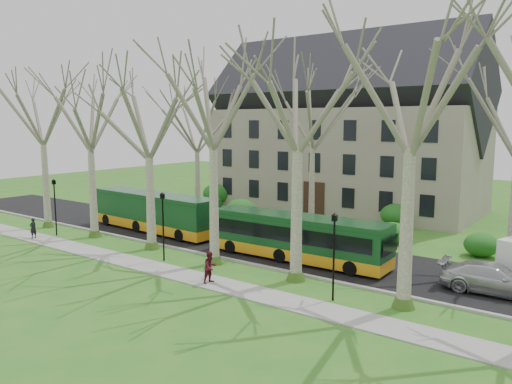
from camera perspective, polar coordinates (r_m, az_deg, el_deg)
ground at (r=29.36m, az=-0.86°, el=-9.32°), size 120.00×120.00×0.00m
sidewalk at (r=27.51m, az=-4.07°, el=-10.49°), size 70.00×2.00×0.06m
road at (r=33.72m, az=4.85°, el=-6.99°), size 80.00×8.00×0.06m
curb at (r=30.50m, az=0.87°, el=-8.52°), size 80.00×0.25×0.14m
building at (r=51.69m, az=10.09°, el=7.15°), size 26.50×12.20×16.00m
tree_row_verge at (r=28.32m, az=-0.52°, el=4.47°), size 49.00×7.00×14.00m
tree_row_far at (r=38.10m, az=7.60°, el=3.82°), size 33.00×7.00×12.00m
lamp_row at (r=27.93m, az=-2.11°, el=-4.77°), size 36.22×0.22×4.30m
hedges at (r=42.97m, az=5.51°, el=-2.40°), size 30.60×8.60×2.00m
bus_lead at (r=40.78m, az=-11.60°, el=-2.19°), size 12.70×3.30×3.14m
bus_follow at (r=31.68m, az=4.80°, el=-5.17°), size 11.87×2.70×2.96m
sedan at (r=28.49m, az=25.58°, el=-8.95°), size 5.37×2.45×1.52m
pedestrian_a at (r=41.13m, az=-24.13°, el=-3.79°), size 0.45×0.61×1.53m
pedestrian_b at (r=27.50m, az=-5.24°, el=-8.55°), size 0.76×0.92×1.73m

